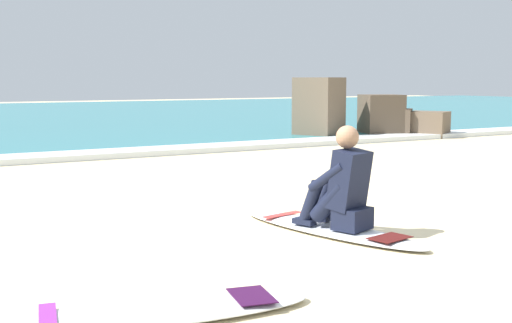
% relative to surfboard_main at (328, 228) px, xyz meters
% --- Properties ---
extents(ground_plane, '(80.00, 80.00, 0.00)m').
position_rel_surfboard_main_xyz_m(ground_plane, '(-0.17, 0.00, -0.04)').
color(ground_plane, beige).
extents(breaking_foam, '(80.00, 0.90, 0.11)m').
position_rel_surfboard_main_xyz_m(breaking_foam, '(-0.17, 7.08, 0.02)').
color(breaking_foam, white).
rests_on(breaking_foam, ground).
extents(surfboard_main, '(0.94, 2.28, 0.08)m').
position_rel_surfboard_main_xyz_m(surfboard_main, '(0.00, 0.00, 0.00)').
color(surfboard_main, silver).
rests_on(surfboard_main, ground).
extents(surfer_seated, '(0.53, 0.77, 0.95)m').
position_rel_surfboard_main_xyz_m(surfer_seated, '(0.02, -0.17, 0.40)').
color(surfer_seated, black).
rests_on(surfer_seated, surfboard_main).
extents(surfboard_spare_near, '(2.12, 0.96, 0.08)m').
position_rel_surfboard_main_xyz_m(surfboard_spare_near, '(-2.32, -1.29, 0.00)').
color(surfboard_spare_near, white).
rests_on(surfboard_spare_near, ground).
extents(rock_outcrop_distant, '(3.73, 2.30, 1.48)m').
position_rel_surfboard_main_xyz_m(rock_outcrop_distant, '(7.01, 7.92, 0.53)').
color(rock_outcrop_distant, brown).
rests_on(rock_outcrop_distant, ground).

